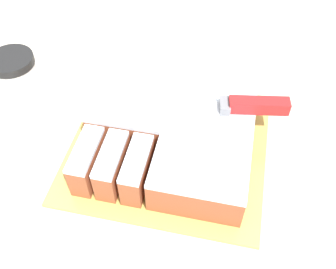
# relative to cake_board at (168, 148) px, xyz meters

# --- Properties ---
(countertop) EXTENTS (1.40, 1.10, 0.91)m
(countertop) POSITION_rel_cake_board_xyz_m (0.05, 0.00, -0.46)
(countertop) COLOR beige
(countertop) RESTS_ON ground_plane
(cake_board) EXTENTS (0.32, 0.31, 0.01)m
(cake_board) POSITION_rel_cake_board_xyz_m (0.00, 0.00, 0.00)
(cake_board) COLOR gold
(cake_board) RESTS_ON countertop
(cake) EXTENTS (0.26, 0.25, 0.06)m
(cake) POSITION_rel_cake_board_xyz_m (0.00, 0.00, 0.04)
(cake) COLOR #994C2D
(cake) RESTS_ON cake_board
(knife) EXTENTS (0.30, 0.08, 0.02)m
(knife) POSITION_rel_cake_board_xyz_m (0.09, 0.05, 0.08)
(knife) COLOR silver
(knife) RESTS_ON cake
(coffee_cup) EXTENTS (0.08, 0.08, 0.11)m
(coffee_cup) POSITION_rel_cake_board_xyz_m (-0.28, 0.05, 0.05)
(coffee_cup) COLOR white
(coffee_cup) RESTS_ON countertop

